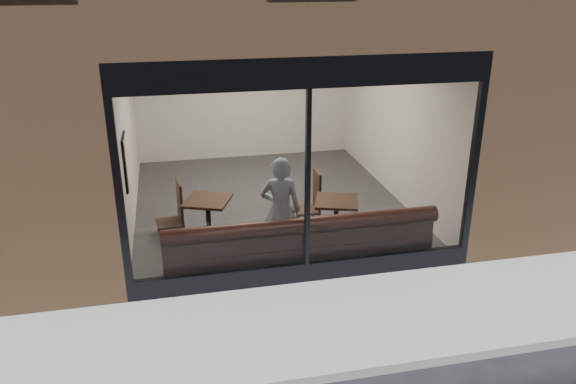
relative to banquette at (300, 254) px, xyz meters
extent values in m
plane|color=black|center=(0.00, -2.45, -0.23)|extent=(120.00, 120.00, 0.00)
cube|color=gray|center=(0.00, -1.45, -0.22)|extent=(40.00, 2.00, 0.01)
cube|color=gray|center=(0.00, -2.50, -0.17)|extent=(40.00, 0.10, 0.12)
cube|color=brown|center=(-3.75, 5.55, 1.38)|extent=(2.50, 12.00, 3.20)
cube|color=brown|center=(3.75, 5.55, 1.38)|extent=(2.50, 12.00, 3.20)
cube|color=brown|center=(0.00, 8.55, 1.38)|extent=(5.00, 6.00, 3.20)
plane|color=#2D2D30|center=(0.00, 2.55, -0.21)|extent=(6.00, 6.00, 0.00)
plane|color=white|center=(0.00, 2.55, 2.97)|extent=(6.00, 6.00, 0.00)
plane|color=silver|center=(0.00, 5.54, 1.37)|extent=(5.00, 0.00, 5.00)
plane|color=silver|center=(-2.49, 2.55, 1.37)|extent=(0.00, 6.00, 6.00)
plane|color=silver|center=(2.49, 2.55, 1.37)|extent=(0.00, 6.00, 6.00)
cube|color=black|center=(0.00, -0.40, -0.08)|extent=(5.00, 0.10, 0.30)
cube|color=black|center=(0.00, -0.40, 2.77)|extent=(5.00, 0.10, 0.40)
cube|color=black|center=(0.00, -0.40, 1.32)|extent=(0.06, 0.10, 2.50)
plane|color=white|center=(0.00, -0.43, 1.33)|extent=(4.80, 0.00, 4.80)
cube|color=#391B14|center=(0.00, 0.00, 0.00)|extent=(4.00, 0.55, 0.45)
imported|color=#A1BED8|center=(-0.23, 0.30, 0.61)|extent=(0.69, 0.55, 1.68)
cube|color=black|center=(-1.26, 1.16, 0.52)|extent=(0.88, 0.88, 0.04)
cube|color=black|center=(0.77, 0.68, 0.52)|extent=(0.84, 0.84, 0.04)
cube|color=black|center=(-1.88, 1.53, 0.01)|extent=(0.48, 0.48, 0.04)
cube|color=black|center=(0.49, 1.57, 0.01)|extent=(0.43, 0.43, 0.04)
cube|color=white|center=(-2.45, 1.40, 1.19)|extent=(0.02, 0.59, 0.79)
camera|label=1|loc=(-1.78, -7.25, 3.97)|focal=35.00mm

